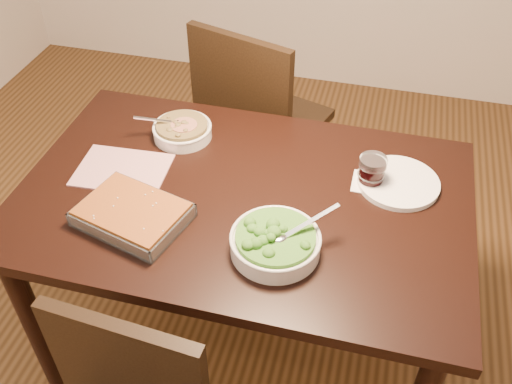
{
  "coord_description": "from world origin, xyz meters",
  "views": [
    {
      "loc": [
        0.37,
        -1.26,
        1.94
      ],
      "look_at": [
        0.05,
        -0.03,
        0.8
      ],
      "focal_mm": 40.0,
      "sensor_mm": 36.0,
      "label": 1
    }
  ],
  "objects_px": {
    "stew_bowl": "(182,130)",
    "baking_dish": "(133,214)",
    "table": "(243,216)",
    "broccoli_bowl": "(275,242)",
    "wine_tumbler": "(372,170)",
    "dinner_plate": "(398,183)",
    "chair_far": "(256,117)"
  },
  "relations": [
    {
      "from": "table",
      "to": "wine_tumbler",
      "type": "bearing_deg",
      "value": 21.64
    },
    {
      "from": "stew_bowl",
      "to": "dinner_plate",
      "type": "relative_size",
      "value": 0.85
    },
    {
      "from": "wine_tumbler",
      "to": "chair_far",
      "type": "height_order",
      "value": "chair_far"
    },
    {
      "from": "stew_bowl",
      "to": "baking_dish",
      "type": "bearing_deg",
      "value": -89.62
    },
    {
      "from": "table",
      "to": "wine_tumbler",
      "type": "relative_size",
      "value": 14.51
    },
    {
      "from": "baking_dish",
      "to": "dinner_plate",
      "type": "height_order",
      "value": "baking_dish"
    },
    {
      "from": "baking_dish",
      "to": "dinner_plate",
      "type": "bearing_deg",
      "value": 41.07
    },
    {
      "from": "wine_tumbler",
      "to": "table",
      "type": "bearing_deg",
      "value": -158.36
    },
    {
      "from": "baking_dish",
      "to": "wine_tumbler",
      "type": "relative_size",
      "value": 3.65
    },
    {
      "from": "wine_tumbler",
      "to": "chair_far",
      "type": "relative_size",
      "value": 0.1
    },
    {
      "from": "stew_bowl",
      "to": "wine_tumbler",
      "type": "distance_m",
      "value": 0.67
    },
    {
      "from": "baking_dish",
      "to": "wine_tumbler",
      "type": "distance_m",
      "value": 0.74
    },
    {
      "from": "dinner_plate",
      "to": "chair_far",
      "type": "bearing_deg",
      "value": 137.97
    },
    {
      "from": "table",
      "to": "dinner_plate",
      "type": "height_order",
      "value": "dinner_plate"
    },
    {
      "from": "table",
      "to": "chair_far",
      "type": "distance_m",
      "value": 0.73
    },
    {
      "from": "table",
      "to": "broccoli_bowl",
      "type": "xyz_separation_m",
      "value": [
        0.15,
        -0.21,
        0.13
      ]
    },
    {
      "from": "table",
      "to": "wine_tumbler",
      "type": "distance_m",
      "value": 0.43
    },
    {
      "from": "table",
      "to": "stew_bowl",
      "type": "relative_size",
      "value": 6.41
    },
    {
      "from": "baking_dish",
      "to": "chair_far",
      "type": "height_order",
      "value": "chair_far"
    },
    {
      "from": "broccoli_bowl",
      "to": "chair_far",
      "type": "relative_size",
      "value": 0.26
    },
    {
      "from": "wine_tumbler",
      "to": "chair_far",
      "type": "xyz_separation_m",
      "value": [
        -0.52,
        0.56,
        -0.26
      ]
    },
    {
      "from": "broccoli_bowl",
      "to": "chair_far",
      "type": "xyz_separation_m",
      "value": [
        -0.29,
        0.91,
        -0.24
      ]
    },
    {
      "from": "table",
      "to": "broccoli_bowl",
      "type": "relative_size",
      "value": 5.49
    },
    {
      "from": "baking_dish",
      "to": "dinner_plate",
      "type": "relative_size",
      "value": 1.37
    },
    {
      "from": "stew_bowl",
      "to": "wine_tumbler",
      "type": "xyz_separation_m",
      "value": [
        0.66,
        -0.09,
        0.02
      ]
    },
    {
      "from": "broccoli_bowl",
      "to": "table",
      "type": "bearing_deg",
      "value": 126.37
    },
    {
      "from": "stew_bowl",
      "to": "chair_far",
      "type": "height_order",
      "value": "chair_far"
    },
    {
      "from": "stew_bowl",
      "to": "baking_dish",
      "type": "height_order",
      "value": "stew_bowl"
    },
    {
      "from": "baking_dish",
      "to": "chair_far",
      "type": "xyz_separation_m",
      "value": [
        0.14,
        0.9,
        -0.23
      ]
    },
    {
      "from": "broccoli_bowl",
      "to": "dinner_plate",
      "type": "bearing_deg",
      "value": 49.81
    },
    {
      "from": "table",
      "to": "dinner_plate",
      "type": "bearing_deg",
      "value": 19.63
    },
    {
      "from": "stew_bowl",
      "to": "wine_tumbler",
      "type": "relative_size",
      "value": 2.26
    }
  ]
}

